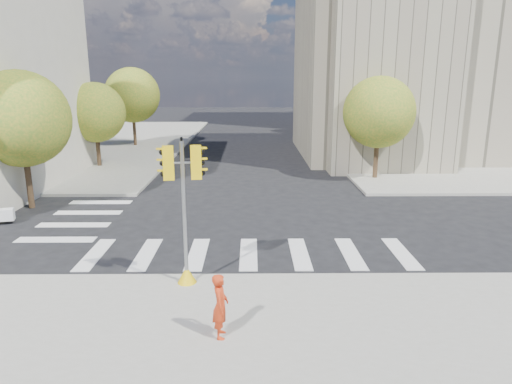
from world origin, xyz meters
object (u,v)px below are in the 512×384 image
lamp_far (334,93)px  photographer (220,306)px  lamp_near (371,100)px  traffic_signal (185,224)px

lamp_far → photographer: 36.73m
lamp_near → lamp_far: same height
traffic_signal → photographer: bearing=-74.5°
lamp_far → photographer: size_ratio=5.21×
lamp_near → traffic_signal: (-9.90, -18.60, -2.62)m
lamp_far → photographer: bearing=-103.8°
traffic_signal → lamp_far: bearing=66.2°
lamp_far → traffic_signal: lamp_far is taller
traffic_signal → lamp_near: bearing=55.1°
lamp_near → photographer: 23.48m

